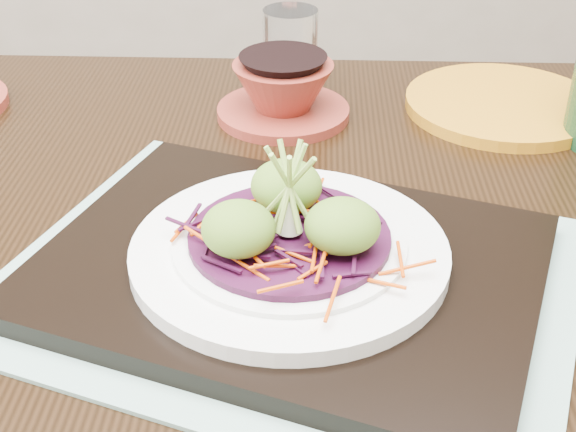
{
  "coord_description": "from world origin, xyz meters",
  "views": [
    {
      "loc": [
        0.03,
        -0.49,
        1.09
      ],
      "look_at": [
        0.06,
        0.02,
        0.77
      ],
      "focal_mm": 50.0,
      "sensor_mm": 36.0,
      "label": 1
    }
  ],
  "objects_px": {
    "dining_table": "(264,315)",
    "water_glass": "(290,48)",
    "serving_tray": "(289,268)",
    "white_plate": "(289,250)",
    "yellow_plate": "(503,104)",
    "terracotta_bowl_set": "(283,93)"
  },
  "relations": [
    {
      "from": "dining_table",
      "to": "terracotta_bowl_set",
      "type": "bearing_deg",
      "value": 87.76
    },
    {
      "from": "water_glass",
      "to": "terracotta_bowl_set",
      "type": "bearing_deg",
      "value": -98.01
    },
    {
      "from": "serving_tray",
      "to": "white_plate",
      "type": "bearing_deg",
      "value": 68.47
    },
    {
      "from": "terracotta_bowl_set",
      "to": "yellow_plate",
      "type": "xyz_separation_m",
      "value": [
        0.24,
        0.01,
        -0.02
      ]
    },
    {
      "from": "dining_table",
      "to": "serving_tray",
      "type": "height_order",
      "value": "serving_tray"
    },
    {
      "from": "water_glass",
      "to": "terracotta_bowl_set",
      "type": "height_order",
      "value": "water_glass"
    },
    {
      "from": "serving_tray",
      "to": "terracotta_bowl_set",
      "type": "height_order",
      "value": "terracotta_bowl_set"
    },
    {
      "from": "white_plate",
      "to": "dining_table",
      "type": "bearing_deg",
      "value": 103.91
    },
    {
      "from": "terracotta_bowl_set",
      "to": "yellow_plate",
      "type": "relative_size",
      "value": 0.74
    },
    {
      "from": "serving_tray",
      "to": "water_glass",
      "type": "xyz_separation_m",
      "value": [
        0.02,
        0.38,
        0.03
      ]
    },
    {
      "from": "terracotta_bowl_set",
      "to": "serving_tray",
      "type": "bearing_deg",
      "value": -91.76
    },
    {
      "from": "water_glass",
      "to": "terracotta_bowl_set",
      "type": "xyz_separation_m",
      "value": [
        -0.01,
        -0.09,
        -0.02
      ]
    },
    {
      "from": "white_plate",
      "to": "water_glass",
      "type": "distance_m",
      "value": 0.38
    },
    {
      "from": "dining_table",
      "to": "serving_tray",
      "type": "xyz_separation_m",
      "value": [
        0.02,
        -0.08,
        0.11
      ]
    },
    {
      "from": "dining_table",
      "to": "water_glass",
      "type": "distance_m",
      "value": 0.34
    },
    {
      "from": "yellow_plate",
      "to": "white_plate",
      "type": "bearing_deg",
      "value": -129.73
    },
    {
      "from": "white_plate",
      "to": "yellow_plate",
      "type": "bearing_deg",
      "value": 50.27
    },
    {
      "from": "white_plate",
      "to": "terracotta_bowl_set",
      "type": "bearing_deg",
      "value": 88.24
    },
    {
      "from": "dining_table",
      "to": "water_glass",
      "type": "bearing_deg",
      "value": 87.59
    },
    {
      "from": "water_glass",
      "to": "terracotta_bowl_set",
      "type": "distance_m",
      "value": 0.09
    },
    {
      "from": "dining_table",
      "to": "water_glass",
      "type": "relative_size",
      "value": 13.86
    },
    {
      "from": "white_plate",
      "to": "water_glass",
      "type": "height_order",
      "value": "water_glass"
    }
  ]
}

